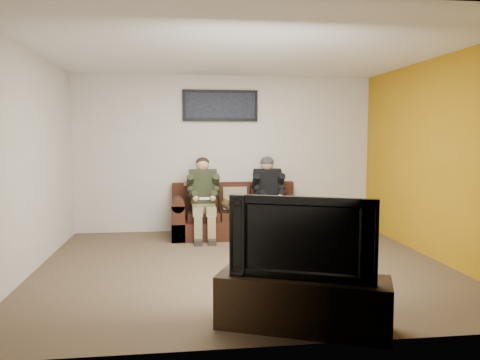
{
  "coord_description": "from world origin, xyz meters",
  "views": [
    {
      "loc": [
        -0.77,
        -5.61,
        1.59
      ],
      "look_at": [
        0.11,
        1.2,
        0.95
      ],
      "focal_mm": 35.0,
      "sensor_mm": 36.0,
      "label": 1
    }
  ],
  "objects": [
    {
      "name": "wall_right",
      "position": [
        2.5,
        0.0,
        1.3
      ],
      "size": [
        0.0,
        4.5,
        4.5
      ],
      "primitive_type": "plane",
      "rotation": [
        1.57,
        0.0,
        -1.57
      ],
      "color": "beige",
      "rests_on": "ground"
    },
    {
      "name": "wall_back",
      "position": [
        0.0,
        2.25,
        1.3
      ],
      "size": [
        5.0,
        0.0,
        5.0
      ],
      "primitive_type": "plane",
      "rotation": [
        1.57,
        0.0,
        0.0
      ],
      "color": "beige",
      "rests_on": "ground"
    },
    {
      "name": "sofa",
      "position": [
        0.11,
        1.82,
        0.31
      ],
      "size": [
        2.02,
        0.87,
        0.83
      ],
      "color": "#371A10",
      "rests_on": "ground"
    },
    {
      "name": "tv_stand",
      "position": [
        0.22,
        -1.95,
        0.22
      ],
      "size": [
        1.48,
        0.95,
        0.44
      ],
      "primitive_type": "cube",
      "rotation": [
        0.0,
        0.0,
        -0.39
      ],
      "color": "black",
      "rests_on": "ground"
    },
    {
      "name": "ceiling",
      "position": [
        0.0,
        0.0,
        2.6
      ],
      "size": [
        5.0,
        5.0,
        0.0
      ],
      "primitive_type": "plane",
      "rotation": [
        3.14,
        0.0,
        0.0
      ],
      "color": "silver",
      "rests_on": "ground"
    },
    {
      "name": "person_right",
      "position": [
        0.63,
        1.65,
        0.7
      ],
      "size": [
        0.51,
        0.86,
        1.27
      ],
      "color": "black",
      "rests_on": "sofa"
    },
    {
      "name": "floor",
      "position": [
        0.0,
        0.0,
        0.0
      ],
      "size": [
        5.0,
        5.0,
        0.0
      ],
      "primitive_type": "plane",
      "color": "brown",
      "rests_on": "ground"
    },
    {
      "name": "television",
      "position": [
        0.22,
        -1.95,
        0.78
      ],
      "size": [
        1.14,
        0.59,
        0.68
      ],
      "primitive_type": "imported",
      "rotation": [
        0.0,
        0.0,
        -0.39
      ],
      "color": "black",
      "rests_on": "tv_stand"
    },
    {
      "name": "framed_poster",
      "position": [
        -0.09,
        2.22,
        2.1
      ],
      "size": [
        1.25,
        0.05,
        0.52
      ],
      "color": "black",
      "rests_on": "wall_back"
    },
    {
      "name": "wall_front",
      "position": [
        0.0,
        -2.25,
        1.3
      ],
      "size": [
        5.0,
        0.0,
        5.0
      ],
      "primitive_type": "plane",
      "rotation": [
        -1.57,
        0.0,
        0.0
      ],
      "color": "beige",
      "rests_on": "ground"
    },
    {
      "name": "throw_blanket",
      "position": [
        -0.51,
        2.08,
        0.83
      ],
      "size": [
        0.41,
        0.2,
        0.07
      ],
      "primitive_type": "cube",
      "color": "#C0A98D",
      "rests_on": "sofa"
    },
    {
      "name": "throw_pillow",
      "position": [
        0.11,
        1.86,
        0.59
      ],
      "size": [
        0.39,
        0.18,
        0.38
      ],
      "primitive_type": "cube",
      "rotation": [
        -0.21,
        0.0,
        0.0
      ],
      "color": "#817455",
      "rests_on": "sofa"
    },
    {
      "name": "wall_left",
      "position": [
        -2.5,
        0.0,
        1.3
      ],
      "size": [
        0.0,
        4.5,
        4.5
      ],
      "primitive_type": "plane",
      "rotation": [
        1.57,
        0.0,
        1.57
      ],
      "color": "beige",
      "rests_on": "ground"
    },
    {
      "name": "accent_wall_right",
      "position": [
        2.49,
        0.0,
        1.3
      ],
      "size": [
        0.0,
        4.5,
        4.5
      ],
      "primitive_type": "plane",
      "rotation": [
        1.57,
        0.0,
        -1.57
      ],
      "color": "#B27F11",
      "rests_on": "ground"
    },
    {
      "name": "cat",
      "position": [
        0.13,
        1.55,
        0.51
      ],
      "size": [
        0.66,
        0.26,
        0.24
      ],
      "color": "#4D3C1E",
      "rests_on": "sofa"
    },
    {
      "name": "person_left",
      "position": [
        -0.41,
        1.65,
        0.7
      ],
      "size": [
        0.51,
        0.87,
        1.26
      ],
      "color": "#8B8256",
      "rests_on": "sofa"
    }
  ]
}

